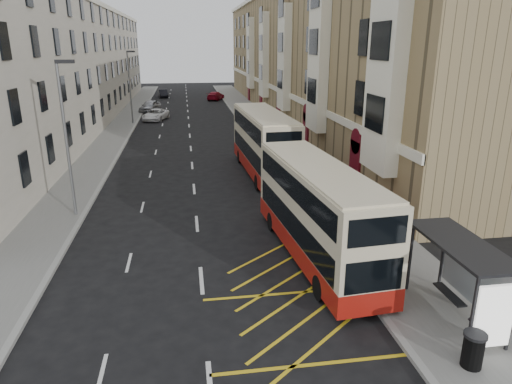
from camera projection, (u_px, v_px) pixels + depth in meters
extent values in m
plane|color=black|center=(206.00, 343.00, 14.21)|extent=(200.00, 200.00, 0.00)
cube|color=slate|center=(275.00, 140.00, 43.53)|extent=(4.00, 120.00, 0.15)
cube|color=slate|center=(107.00, 146.00, 41.29)|extent=(3.00, 120.00, 0.15)
cube|color=gray|center=(254.00, 141.00, 43.24)|extent=(0.25, 120.00, 0.15)
cube|color=gray|center=(124.00, 145.00, 41.51)|extent=(0.25, 120.00, 0.15)
cube|color=#8E7952|center=(307.00, 55.00, 56.81)|extent=(10.00, 79.00, 15.00)
cube|color=white|center=(267.00, 84.00, 57.17)|extent=(0.18, 79.00, 0.50)
cube|color=white|center=(386.00, 73.00, 22.68)|extent=(0.80, 3.20, 10.00)
cube|color=white|center=(318.00, 63.00, 33.95)|extent=(0.80, 3.20, 10.00)
cube|color=white|center=(284.00, 58.00, 45.23)|extent=(0.80, 3.20, 10.00)
cube|color=white|center=(264.00, 55.00, 56.50)|extent=(0.80, 3.20, 10.00)
cube|color=white|center=(250.00, 53.00, 67.78)|extent=(0.80, 3.20, 10.00)
cube|color=#530813|center=(355.00, 165.00, 28.28)|extent=(0.20, 1.60, 3.00)
cube|color=#530813|center=(306.00, 130.00, 39.55)|extent=(0.20, 1.60, 3.00)
cube|color=#530813|center=(278.00, 111.00, 50.83)|extent=(0.20, 1.60, 3.00)
cube|color=#530813|center=(261.00, 99.00, 62.10)|extent=(0.20, 1.60, 3.00)
cube|color=#530813|center=(249.00, 90.00, 73.38)|extent=(0.20, 1.60, 3.00)
cube|color=beige|center=(69.00, 65.00, 53.00)|extent=(9.00, 79.00, 13.00)
cube|color=white|center=(103.00, 5.00, 51.64)|extent=(0.30, 79.00, 0.50)
cube|color=black|center=(472.00, 316.00, 13.07)|extent=(0.08, 0.08, 2.60)
cube|color=black|center=(410.00, 257.00, 16.64)|extent=(0.08, 0.08, 2.60)
cube|color=black|center=(443.00, 255.00, 16.82)|extent=(0.08, 0.08, 2.60)
cube|color=black|center=(461.00, 244.00, 14.53)|extent=(1.65, 4.25, 0.10)
cube|color=#9BA8AE|center=(475.00, 276.00, 15.00)|extent=(0.04, 3.60, 1.95)
cube|color=white|center=(494.00, 316.00, 13.13)|extent=(1.19, 0.12, 2.00)
cube|color=black|center=(449.00, 294.00, 15.81)|extent=(0.35, 1.60, 0.06)
cylinder|color=#C40018|center=(368.00, 272.00, 17.26)|extent=(0.06, 0.06, 1.00)
cylinder|color=#C40018|center=(340.00, 237.00, 20.31)|extent=(0.06, 0.06, 1.00)
cylinder|color=#C40018|center=(320.00, 212.00, 23.37)|extent=(0.06, 0.06, 1.00)
cube|color=#C40018|center=(341.00, 228.00, 20.16)|extent=(0.05, 6.50, 0.06)
cube|color=#C40018|center=(340.00, 236.00, 20.30)|extent=(0.05, 6.50, 0.06)
cylinder|color=slate|center=(66.00, 141.00, 23.27)|extent=(0.16, 0.16, 8.00)
cube|color=black|center=(65.00, 62.00, 22.12)|extent=(0.90, 0.18, 0.18)
cylinder|color=slate|center=(130.00, 88.00, 51.46)|extent=(0.16, 0.16, 8.00)
cube|color=black|center=(131.00, 51.00, 50.31)|extent=(0.90, 0.18, 0.18)
cube|color=beige|center=(317.00, 210.00, 19.24)|extent=(3.16, 10.49, 3.71)
cube|color=#9E160E|center=(316.00, 241.00, 19.69)|extent=(3.19, 10.52, 0.85)
cube|color=black|center=(317.00, 220.00, 19.38)|extent=(3.13, 9.66, 1.03)
cube|color=black|center=(318.00, 184.00, 18.88)|extent=(3.13, 9.66, 0.94)
cube|color=beige|center=(319.00, 167.00, 18.65)|extent=(3.03, 10.07, 0.11)
cube|color=black|center=(282.00, 184.00, 24.13)|extent=(2.00, 0.23, 1.22)
cube|color=black|center=(283.00, 149.00, 23.53)|extent=(1.64, 0.21, 0.42)
cube|color=black|center=(374.00, 276.00, 14.60)|extent=(2.00, 0.23, 1.13)
cylinder|color=black|center=(272.00, 222.00, 22.60)|extent=(0.34, 0.96, 0.94)
cylinder|color=black|center=(312.00, 218.00, 23.06)|extent=(0.34, 0.96, 0.94)
cylinder|color=black|center=(320.00, 288.00, 16.48)|extent=(0.34, 0.96, 0.94)
cylinder|color=black|center=(374.00, 281.00, 16.95)|extent=(0.34, 0.96, 0.94)
cube|color=beige|center=(264.00, 142.00, 31.82)|extent=(2.98, 11.14, 3.96)
cube|color=#9E160E|center=(264.00, 163.00, 32.30)|extent=(3.01, 11.17, 0.90)
cube|color=black|center=(264.00, 149.00, 31.97)|extent=(2.98, 10.26, 1.10)
cube|color=black|center=(264.00, 125.00, 31.44)|extent=(2.98, 10.26, 1.00)
cube|color=beige|center=(264.00, 113.00, 31.19)|extent=(2.86, 10.69, 0.12)
cube|color=black|center=(250.00, 134.00, 37.08)|extent=(2.13, 0.17, 1.30)
cube|color=black|center=(249.00, 108.00, 36.44)|extent=(1.76, 0.16, 0.45)
cube|color=black|center=(283.00, 168.00, 26.82)|extent=(2.13, 0.17, 1.20)
cylinder|color=black|center=(240.00, 157.00, 35.47)|extent=(0.32, 1.01, 1.00)
cylinder|color=black|center=(268.00, 155.00, 35.89)|extent=(0.32, 1.01, 1.00)
cylinder|color=black|center=(258.00, 182.00, 28.88)|extent=(0.32, 1.01, 1.00)
cylinder|color=black|center=(292.00, 180.00, 29.30)|extent=(0.32, 1.01, 1.00)
cylinder|color=black|center=(473.00, 351.00, 12.81)|extent=(0.58, 0.58, 1.00)
cylinder|color=black|center=(476.00, 335.00, 12.65)|extent=(0.65, 0.65, 0.09)
imported|color=black|center=(475.00, 324.00, 13.49)|extent=(0.71, 0.63, 1.64)
imported|color=black|center=(505.00, 301.00, 14.70)|extent=(0.88, 0.73, 1.63)
imported|color=black|center=(377.00, 271.00, 16.69)|extent=(1.01, 0.82, 1.61)
imported|color=white|center=(156.00, 115.00, 55.27)|extent=(3.45, 5.22, 1.33)
imported|color=#A6A7AD|center=(150.00, 106.00, 61.83)|extent=(3.15, 4.99, 1.58)
imported|color=black|center=(163.00, 93.00, 78.87)|extent=(1.94, 4.26, 1.35)
imported|color=maroon|center=(216.00, 96.00, 75.28)|extent=(3.46, 5.05, 1.36)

